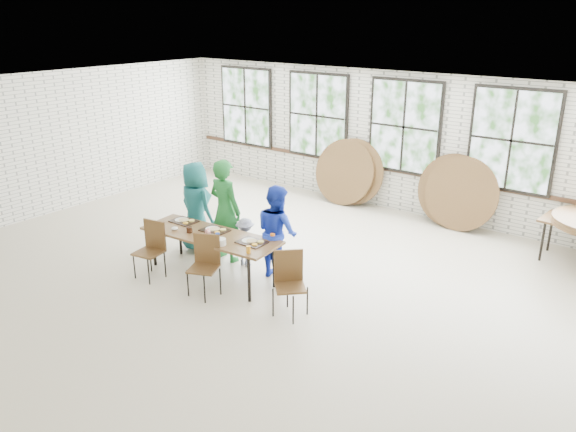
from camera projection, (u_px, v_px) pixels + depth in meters
name	position (u px, v px, depth m)	size (l,w,h in m)	color
room	(404.00, 129.00, 11.75)	(12.00, 12.00, 12.00)	#B7A992
dining_table	(211.00, 237.00, 9.11)	(2.46, 0.99, 0.74)	brown
chair_near_left	(152.00, 244.00, 9.16)	(0.48, 0.47, 0.95)	#54381C
chair_near_right	(205.00, 260.00, 8.59)	(0.55, 0.54, 0.95)	#54381C
chair_spare	(289.00, 277.00, 8.01)	(0.58, 0.58, 0.95)	#54381C
adult_teal	(196.00, 207.00, 10.12)	(0.81, 0.53, 1.65)	#195D62
adult_green	(225.00, 210.00, 9.68)	(0.66, 0.44, 1.82)	#1B6528
toddler	(245.00, 242.00, 9.59)	(0.56, 0.32, 0.86)	#111737
adult_blue	(277.00, 232.00, 9.08)	(0.76, 0.59, 1.57)	#1B36C1
tabletop_clutter	(214.00, 234.00, 9.03)	(2.01, 0.65, 0.11)	black
round_tops_leaning	(400.00, 182.00, 11.95)	(4.22, 0.52, 1.49)	brown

